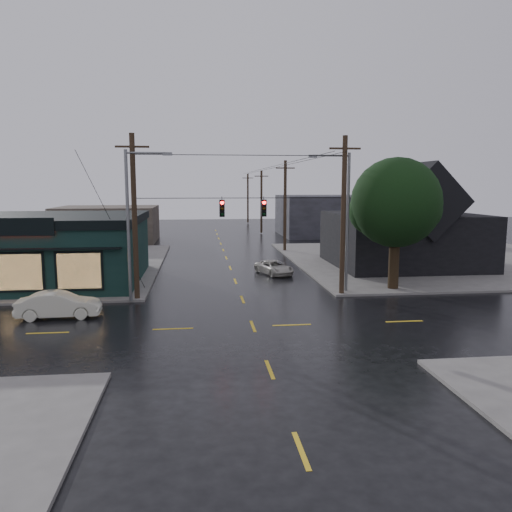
{
  "coord_description": "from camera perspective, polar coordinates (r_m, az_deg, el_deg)",
  "views": [
    {
      "loc": [
        -2.65,
        -24.35,
        7.1
      ],
      "look_at": [
        0.79,
        5.43,
        2.82
      ],
      "focal_mm": 35.0,
      "sensor_mm": 36.0,
      "label": 1
    }
  ],
  "objects": [
    {
      "name": "sedan_cream",
      "position": [
        28.93,
        -21.61,
        -5.21
      ],
      "size": [
        4.41,
        1.77,
        1.42
      ],
      "primitive_type": "imported",
      "rotation": [
        0.0,
        0.0,
        1.63
      ],
      "color": "beige",
      "rests_on": "ground"
    },
    {
      "name": "utility_pole_far_b",
      "position": [
        73.27,
        0.62,
        2.57
      ],
      "size": [
        2.0,
        0.32,
        9.15
      ],
      "primitive_type": null,
      "color": "black",
      "rests_on": "ground"
    },
    {
      "name": "sidewalk_ne",
      "position": [
        50.29,
        20.26,
        -0.4
      ],
      "size": [
        28.0,
        28.0,
        0.15
      ],
      "primitive_type": "cube",
      "color": "#5E5B57",
      "rests_on": "ground"
    },
    {
      "name": "streetlight_nw",
      "position": [
        31.25,
        -14.1,
        -5.25
      ],
      "size": [
        5.4,
        0.3,
        9.15
      ],
      "primitive_type": null,
      "color": "slate",
      "rests_on": "ground"
    },
    {
      "name": "ne_building",
      "position": [
        45.03,
        16.55,
        4.45
      ],
      "size": [
        12.6,
        11.6,
        8.75
      ],
      "color": "black",
      "rests_on": "ground"
    },
    {
      "name": "ground_plane",
      "position": [
        25.5,
        -0.36,
        -8.04
      ],
      "size": [
        160.0,
        160.0,
        0.0
      ],
      "primitive_type": "plane",
      "color": "black"
    },
    {
      "name": "span_signal_assembly",
      "position": [
        31.0,
        -1.51,
        5.53
      ],
      "size": [
        13.0,
        0.48,
        1.23
      ],
      "color": "black",
      "rests_on": "ground"
    },
    {
      "name": "utility_pole_far_c",
      "position": [
        93.07,
        -0.93,
        3.76
      ],
      "size": [
        2.0,
        0.32,
        9.15
      ],
      "primitive_type": null,
      "color": "black",
      "rests_on": "ground"
    },
    {
      "name": "streetlight_ne",
      "position": [
        33.75,
        10.21,
        -4.15
      ],
      "size": [
        5.4,
        0.3,
        9.15
      ],
      "primitive_type": null,
      "color": "slate",
      "rests_on": "ground"
    },
    {
      "name": "bg_building_east",
      "position": [
        71.94,
        8.48,
        4.62
      ],
      "size": [
        14.0,
        12.0,
        5.6
      ],
      "primitive_type": "cube",
      "color": "#25252A",
      "rests_on": "ground"
    },
    {
      "name": "utility_pole_ne",
      "position": [
        32.95,
        9.73,
        -4.43
      ],
      "size": [
        2.0,
        0.32,
        10.15
      ],
      "primitive_type": null,
      "color": "black",
      "rests_on": "ground"
    },
    {
      "name": "suv_silver",
      "position": [
        39.9,
        2.09,
        -1.32
      ],
      "size": [
        3.11,
        4.36,
        1.1
      ],
      "primitive_type": "imported",
      "rotation": [
        0.0,
        0.0,
        0.36
      ],
      "color": "#B8B5AA",
      "rests_on": "ground"
    },
    {
      "name": "utility_pole_nw",
      "position": [
        31.89,
        -13.4,
        -4.96
      ],
      "size": [
        2.0,
        0.32,
        10.15
      ],
      "primitive_type": null,
      "color": "black",
      "rests_on": "ground"
    },
    {
      "name": "utility_pole_far_a",
      "position": [
        53.61,
        3.3,
        0.51
      ],
      "size": [
        2.0,
        0.32,
        9.65
      ],
      "primitive_type": null,
      "color": "black",
      "rests_on": "ground"
    },
    {
      "name": "corner_tree",
      "position": [
        34.55,
        15.73,
        5.85
      ],
      "size": [
        5.98,
        5.98,
        8.78
      ],
      "color": "black",
      "rests_on": "ground"
    },
    {
      "name": "pizza_shop",
      "position": [
        39.54,
        -24.74,
        0.79
      ],
      "size": [
        16.3,
        12.34,
        4.9
      ],
      "color": "black",
      "rests_on": "ground"
    },
    {
      "name": "bg_building_west",
      "position": [
        65.52,
        -16.58,
        3.51
      ],
      "size": [
        12.0,
        10.0,
        4.4
      ],
      "primitive_type": "cube",
      "color": "#382F29",
      "rests_on": "ground"
    }
  ]
}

